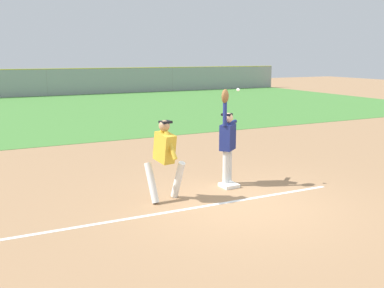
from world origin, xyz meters
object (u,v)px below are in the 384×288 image
first_base (229,185)px  parked_car_red (99,82)px  runner (165,155)px  baseball (238,90)px  fielder (227,139)px  parked_car_black (41,84)px

first_base → parked_car_red: size_ratio=0.08×
runner → baseball: bearing=-4.2°
fielder → runner: fielder is taller
parked_car_red → runner: bearing=-108.7°
runner → parked_car_red: bearing=66.3°
runner → first_base: bearing=-3.8°
first_base → baseball: size_ratio=5.14×
parked_car_red → first_base: bearing=-105.7°
fielder → baseball: size_ratio=30.81×
fielder → parked_car_black: (-0.30, 29.81, -0.45)m
parked_car_black → first_base: bearing=-83.1°
first_base → baseball: bearing=3.7°
parked_car_red → parked_car_black: bearing=-176.3°
parked_car_black → parked_car_red: (5.12, 0.95, 0.00)m
baseball → parked_car_black: baseball is taller
first_base → parked_car_red: (4.87, 30.92, 0.63)m
baseball → parked_car_black: bearing=90.9°
first_base → parked_car_black: 29.98m
first_base → parked_car_black: parked_car_black is taller
runner → baseball: size_ratio=23.24×
baseball → parked_car_red: baseball is taller
parked_car_black → fielder: bearing=-83.0°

